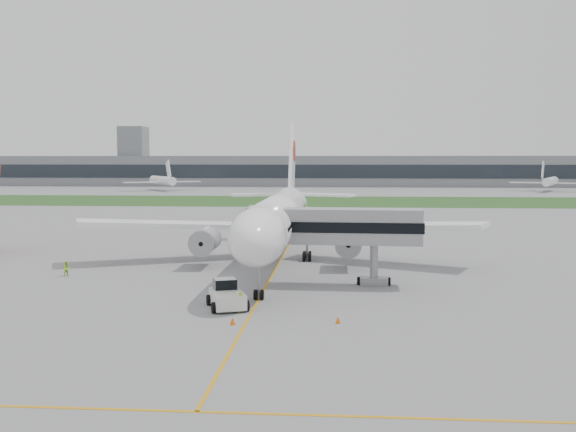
# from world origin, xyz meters

# --- Properties ---
(ground) EXTENTS (600.00, 600.00, 0.00)m
(ground) POSITION_xyz_m (0.00, 0.00, 0.00)
(ground) COLOR gray
(ground) RESTS_ON ground
(apron_markings) EXTENTS (70.00, 70.00, 0.04)m
(apron_markings) POSITION_xyz_m (0.00, -5.00, 0.00)
(apron_markings) COLOR orange
(apron_markings) RESTS_ON ground
(grass_strip) EXTENTS (600.00, 50.00, 0.02)m
(grass_strip) POSITION_xyz_m (0.00, 120.00, 0.01)
(grass_strip) COLOR #24491B
(grass_strip) RESTS_ON ground
(terminal_building) EXTENTS (320.00, 22.30, 14.00)m
(terminal_building) POSITION_xyz_m (0.00, 229.87, 7.00)
(terminal_building) COLOR gray
(terminal_building) RESTS_ON ground
(control_tower) EXTENTS (12.00, 12.00, 56.00)m
(control_tower) POSITION_xyz_m (-90.00, 232.00, 0.00)
(control_tower) COLOR gray
(control_tower) RESTS_ON ground
(airliner) EXTENTS (48.13, 53.95, 17.88)m
(airliner) POSITION_xyz_m (0.00, 4.87, 5.66)
(airliner) COLOR white
(airliner) RESTS_ON ground
(pushback_tug) EXTENTS (4.08, 4.98, 2.26)m
(pushback_tug) POSITION_xyz_m (-2.30, -18.01, 1.04)
(pushback_tug) COLOR white
(pushback_tug) RESTS_ON ground
(jet_bridge) EXTENTS (16.72, 4.76, 7.70)m
(jet_bridge) POSITION_xyz_m (5.98, -8.16, 5.69)
(jet_bridge) COLOR gray
(jet_bridge) RESTS_ON ground
(safety_cone_left) EXTENTS (0.43, 0.43, 0.59)m
(safety_cone_left) POSITION_xyz_m (-0.90, -23.61, 0.29)
(safety_cone_left) COLOR #DD5A0B
(safety_cone_left) RESTS_ON ground
(safety_cone_right) EXTENTS (0.41, 0.41, 0.56)m
(safety_cone_right) POSITION_xyz_m (6.86, -22.62, 0.28)
(safety_cone_right) COLOR #DD5A0B
(safety_cone_right) RESTS_ON ground
(ground_crew_near) EXTENTS (0.72, 0.65, 1.65)m
(ground_crew_near) POSITION_xyz_m (-0.94, -19.71, 0.83)
(ground_crew_near) COLOR #BBCC22
(ground_crew_near) RESTS_ON ground
(ground_crew_far) EXTENTS (0.97, 0.96, 1.57)m
(ground_crew_far) POSITION_xyz_m (-21.42, -5.14, 0.79)
(ground_crew_far) COLOR #9EE726
(ground_crew_far) RESTS_ON ground
(distant_aircraft_left) EXTENTS (40.43, 39.23, 11.77)m
(distant_aircraft_left) POSITION_xyz_m (-62.17, 180.87, 0.00)
(distant_aircraft_left) COLOR white
(distant_aircraft_left) RESTS_ON ground
(distant_aircraft_right) EXTENTS (38.03, 36.25, 11.42)m
(distant_aircraft_right) POSITION_xyz_m (88.98, 183.71, 0.00)
(distant_aircraft_right) COLOR white
(distant_aircraft_right) RESTS_ON ground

